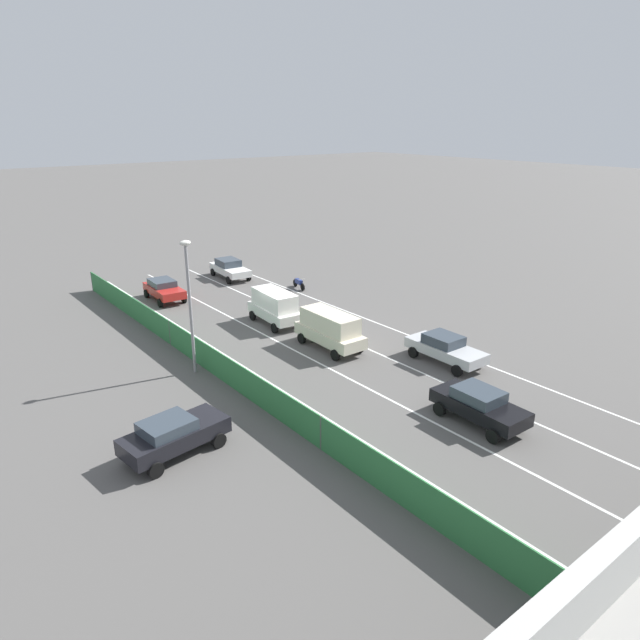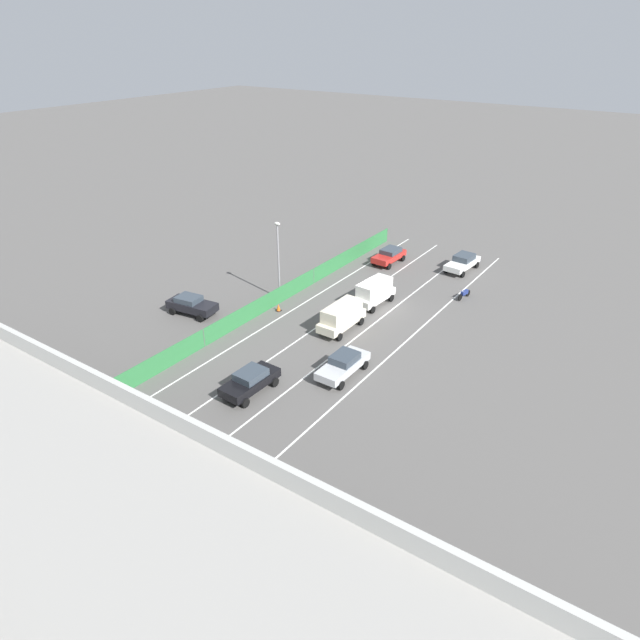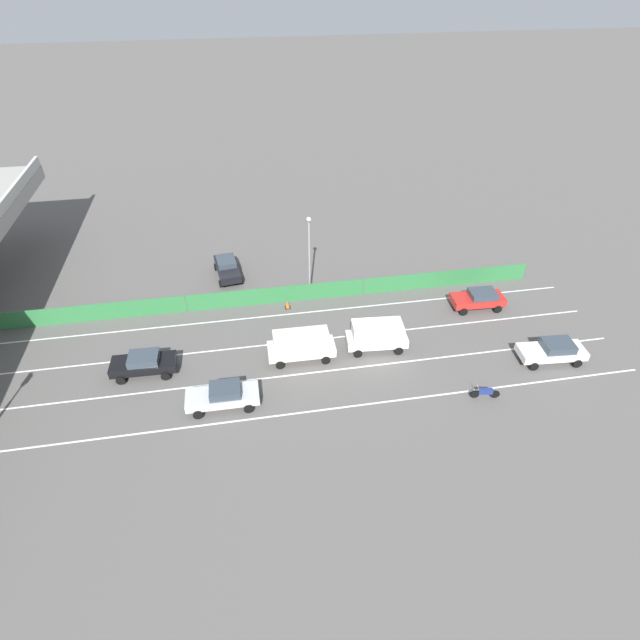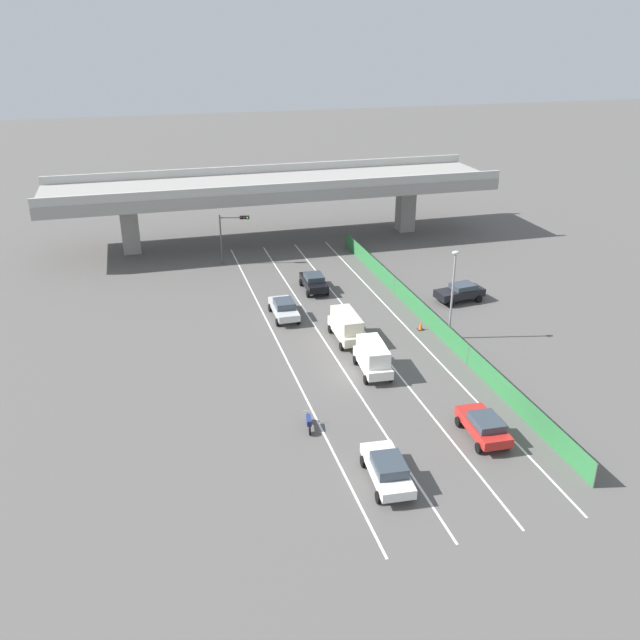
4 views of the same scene
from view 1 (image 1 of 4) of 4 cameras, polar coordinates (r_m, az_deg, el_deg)
The scene contains 16 objects.
ground_plane at distance 37.83m, azimuth -3.95°, elevation -0.55°, with size 300.00×300.00×0.00m, color #565451.
lane_line_left_edge at distance 36.75m, azimuth 8.41°, elevation -1.33°, with size 0.14×48.16×0.01m, color silver.
lane_line_mid_left at distance 34.40m, azimuth 4.26°, elevation -2.65°, with size 0.14×48.16×0.01m, color silver.
lane_line_mid_right at distance 32.27m, azimuth -0.47°, elevation -4.13°, with size 0.14×48.16×0.01m, color silver.
lane_line_right_edge at distance 30.41m, azimuth -5.85°, elevation -5.78°, with size 0.14×48.16×0.01m, color silver.
green_fence at distance 29.28m, azimuth -8.87°, elevation -5.31°, with size 0.10×44.26×1.54m.
car_sedan_black at distance 26.67m, azimuth 15.64°, elevation -8.13°, with size 2.12×4.43×1.60m.
car_sedan_red at distance 44.44m, azimuth -15.36°, elevation 3.03°, with size 2.19×4.31×1.52m.
car_sedan_silver at distance 32.55m, azimuth 12.40°, elevation -2.73°, with size 2.03×4.70×1.59m.
car_van_cream at distance 33.63m, azimuth 0.98°, elevation -0.83°, with size 2.04×4.83×2.24m.
car_van_white at distance 37.80m, azimuth -4.57°, elevation 1.45°, with size 2.24×4.53×2.26m.
car_hatchback_white at distance 49.57m, azimuth -9.03°, elevation 5.18°, with size 2.34×4.82×1.60m.
motorcycle at distance 45.94m, azimuth -2.13°, elevation 3.72°, with size 0.61×1.94×0.93m.
parked_sedan_dark at distance 24.20m, azimuth -14.45°, elevation -10.99°, with size 4.55×2.50×1.61m.
street_lamp at distance 30.16m, azimuth -12.95°, elevation 2.49°, with size 0.60×0.36×7.22m.
traffic_cone at distance 30.48m, azimuth -8.13°, elevation -5.21°, with size 0.47×0.47×0.65m.
Camera 1 is at (19.82, 29.51, 12.93)m, focal length 31.98 mm.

